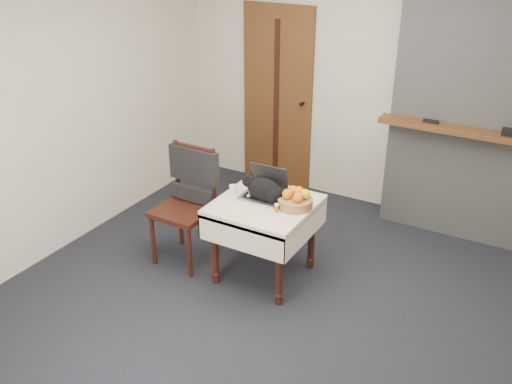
% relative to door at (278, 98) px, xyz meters
% --- Properties ---
extents(ground, '(4.50, 4.50, 0.00)m').
position_rel_door_xyz_m(ground, '(1.20, -1.97, -1.00)').
color(ground, black).
rests_on(ground, ground).
extents(room_shell, '(4.52, 4.01, 2.61)m').
position_rel_door_xyz_m(room_shell, '(1.20, -1.51, 0.76)').
color(room_shell, beige).
rests_on(room_shell, ground).
extents(door, '(0.82, 0.10, 2.00)m').
position_rel_door_xyz_m(door, '(0.00, 0.00, 0.00)').
color(door, brown).
rests_on(door, ground).
extents(chimney, '(1.62, 0.48, 2.60)m').
position_rel_door_xyz_m(chimney, '(2.10, -0.13, 0.30)').
color(chimney, gray).
rests_on(chimney, ground).
extents(side_table, '(0.78, 0.78, 0.70)m').
position_rel_door_xyz_m(side_table, '(0.82, -1.76, -0.41)').
color(side_table, black).
rests_on(side_table, ground).
extents(laptop, '(0.35, 0.30, 0.25)m').
position_rel_door_xyz_m(laptop, '(0.76, -1.66, -0.24)').
color(laptop, '#B7B7BC').
rests_on(laptop, side_table).
extents(cat, '(0.45, 0.20, 0.22)m').
position_rel_door_xyz_m(cat, '(0.80, -1.72, -0.21)').
color(cat, black).
rests_on(cat, side_table).
extents(cream_jar, '(0.06, 0.06, 0.07)m').
position_rel_door_xyz_m(cream_jar, '(0.50, -1.73, -0.27)').
color(cream_jar, white).
rests_on(cream_jar, side_table).
extents(pill_bottle, '(0.03, 0.03, 0.07)m').
position_rel_door_xyz_m(pill_bottle, '(0.98, -1.85, -0.26)').
color(pill_bottle, '#B16015').
rests_on(pill_bottle, side_table).
extents(fruit_basket, '(0.28, 0.28, 0.16)m').
position_rel_door_xyz_m(fruit_basket, '(1.07, -1.70, -0.24)').
color(fruit_basket, '#B07846').
rests_on(fruit_basket, side_table).
extents(desk_clutter, '(0.15, 0.06, 0.01)m').
position_rel_door_xyz_m(desk_clutter, '(0.99, -1.70, -0.30)').
color(desk_clutter, black).
rests_on(desk_clutter, side_table).
extents(chair, '(0.48, 0.47, 1.05)m').
position_rel_door_xyz_m(chair, '(0.08, -1.79, -0.33)').
color(chair, black).
rests_on(chair, ground).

